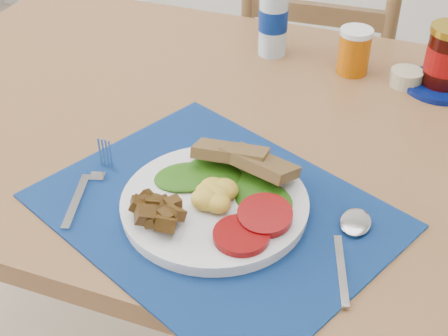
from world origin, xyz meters
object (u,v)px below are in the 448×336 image
breakfast_plate (210,200)px  juice_glass (354,52)px  chair_far (320,47)px  jam_on_saucer (446,62)px  water_bottle (274,13)px

breakfast_plate → juice_glass: size_ratio=3.10×
chair_far → jam_on_saucer: size_ratio=7.92×
chair_far → water_bottle: chair_far is taller
breakfast_plate → juice_glass: bearing=80.0°
chair_far → jam_on_saucer: chair_far is taller
breakfast_plate → jam_on_saucer: bearing=62.8°
jam_on_saucer → breakfast_plate: bearing=-119.7°
jam_on_saucer → juice_glass: bearing=178.7°
water_bottle → juice_glass: (0.18, -0.02, -0.05)m
chair_far → jam_on_saucer: bearing=123.9°
chair_far → breakfast_plate: size_ratio=4.14×
water_bottle → jam_on_saucer: bearing=-4.4°
water_bottle → juice_glass: size_ratio=2.38×
chair_far → juice_glass: size_ratio=12.85×
breakfast_plate → juice_glass: 0.53m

